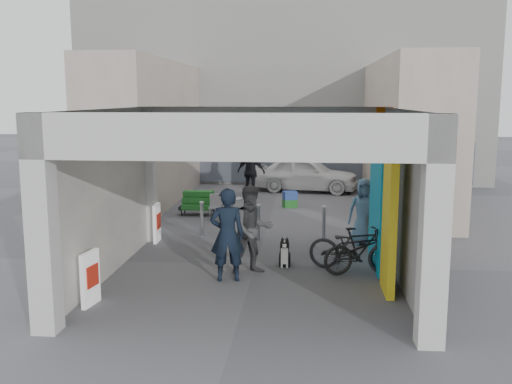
# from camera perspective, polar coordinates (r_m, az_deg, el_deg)

# --- Properties ---
(ground) EXTENTS (90.00, 90.00, 0.00)m
(ground) POSITION_cam_1_polar(r_m,az_deg,el_deg) (12.96, -0.05, -7.28)
(ground) COLOR #57575C
(ground) RESTS_ON ground
(arcade_canopy) EXTENTS (6.40, 6.45, 6.40)m
(arcade_canopy) POSITION_cam_1_polar(r_m,az_deg,el_deg) (11.65, 2.24, 2.40)
(arcade_canopy) COLOR #B9B9B5
(arcade_canopy) RESTS_ON ground
(far_building) EXTENTS (18.00, 4.08, 8.00)m
(far_building) POSITION_cam_1_polar(r_m,az_deg,el_deg) (26.39, 2.68, 9.96)
(far_building) COLOR white
(far_building) RESTS_ON ground
(plaza_bldg_left) EXTENTS (2.00, 9.00, 5.00)m
(plaza_bldg_left) POSITION_cam_1_polar(r_m,az_deg,el_deg) (20.68, -10.75, 5.84)
(plaza_bldg_left) COLOR #BAAB9A
(plaza_bldg_left) RESTS_ON ground
(plaza_bldg_right) EXTENTS (2.00, 9.00, 5.00)m
(plaza_bldg_right) POSITION_cam_1_polar(r_m,az_deg,el_deg) (20.19, 14.79, 5.62)
(plaza_bldg_right) COLOR #BAAB9A
(plaza_bldg_right) RESTS_ON ground
(bollard_left) EXTENTS (0.09, 0.09, 0.94)m
(bollard_left) POSITION_cam_1_polar(r_m,az_deg,el_deg) (15.52, -5.43, -2.74)
(bollard_left) COLOR gray
(bollard_left) RESTS_ON ground
(bollard_center) EXTENTS (0.09, 0.09, 0.94)m
(bollard_center) POSITION_cam_1_polar(r_m,az_deg,el_deg) (15.02, 0.24, -3.09)
(bollard_center) COLOR gray
(bollard_center) RESTS_ON ground
(bollard_right) EXTENTS (0.09, 0.09, 0.87)m
(bollard_right) POSITION_cam_1_polar(r_m,az_deg,el_deg) (15.30, 6.82, -3.06)
(bollard_right) COLOR gray
(bollard_right) RESTS_ON ground
(advert_board_near) EXTENTS (0.18, 0.56, 1.00)m
(advert_board_near) POSITION_cam_1_polar(r_m,az_deg,el_deg) (10.81, -16.23, -8.27)
(advert_board_near) COLOR white
(advert_board_near) RESTS_ON ground
(advert_board_far) EXTENTS (0.11, 0.55, 1.00)m
(advert_board_far) POSITION_cam_1_polar(r_m,az_deg,el_deg) (15.08, -9.87, -3.05)
(advert_board_far) COLOR white
(advert_board_far) RESTS_ON ground
(cafe_set) EXTENTS (1.33, 1.08, 0.81)m
(cafe_set) POSITION_cam_1_polar(r_m,az_deg,el_deg) (17.86, -2.56, -1.71)
(cafe_set) COLOR #A1A1A6
(cafe_set) RESTS_ON ground
(produce_stand) EXTENTS (1.16, 0.63, 0.76)m
(produce_stand) POSITION_cam_1_polar(r_m,az_deg,el_deg) (18.40, -5.84, -1.36)
(produce_stand) COLOR black
(produce_stand) RESTS_ON ground
(crate_stack) EXTENTS (0.54, 0.48, 0.56)m
(crate_stack) POSITION_cam_1_polar(r_m,az_deg,el_deg) (19.61, 3.41, -0.73)
(crate_stack) COLOR #1A5B1E
(crate_stack) RESTS_ON ground
(border_collie) EXTENTS (0.25, 0.49, 0.68)m
(border_collie) POSITION_cam_1_polar(r_m,az_deg,el_deg) (12.79, 2.89, -6.26)
(border_collie) COLOR black
(border_collie) RESTS_ON ground
(man_with_dog) EXTENTS (0.77, 0.58, 1.93)m
(man_with_dog) POSITION_cam_1_polar(r_m,az_deg,el_deg) (11.65, -2.90, -4.29)
(man_with_dog) COLOR black
(man_with_dog) RESTS_ON ground
(man_back_turned) EXTENTS (1.14, 1.04, 1.89)m
(man_back_turned) POSITION_cam_1_polar(r_m,az_deg,el_deg) (12.13, -0.36, -3.82)
(man_back_turned) COLOR #424245
(man_back_turned) RESTS_ON ground
(man_elderly) EXTENTS (0.85, 0.56, 1.71)m
(man_elderly) POSITION_cam_1_polar(r_m,az_deg,el_deg) (14.81, 10.75, -1.93)
(man_elderly) COLOR #537FA2
(man_elderly) RESTS_ON ground
(man_crates) EXTENTS (1.20, 0.77, 1.90)m
(man_crates) POSITION_cam_1_polar(r_m,az_deg,el_deg) (21.58, -0.49, 2.01)
(man_crates) COLOR black
(man_crates) RESTS_ON ground
(bicycle_front) EXTENTS (2.10, 1.27, 1.04)m
(bicycle_front) POSITION_cam_1_polar(r_m,az_deg,el_deg) (12.53, 9.74, -5.52)
(bicycle_front) COLOR black
(bicycle_front) RESTS_ON ground
(bicycle_rear) EXTENTS (1.77, 1.04, 1.03)m
(bicycle_rear) POSITION_cam_1_polar(r_m,az_deg,el_deg) (12.41, 10.46, -5.74)
(bicycle_rear) COLOR black
(bicycle_rear) RESTS_ON ground
(white_van) EXTENTS (4.40, 2.33, 1.42)m
(white_van) POSITION_cam_1_polar(r_m,az_deg,el_deg) (23.03, 4.99, 1.84)
(white_van) COLOR white
(white_van) RESTS_ON ground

